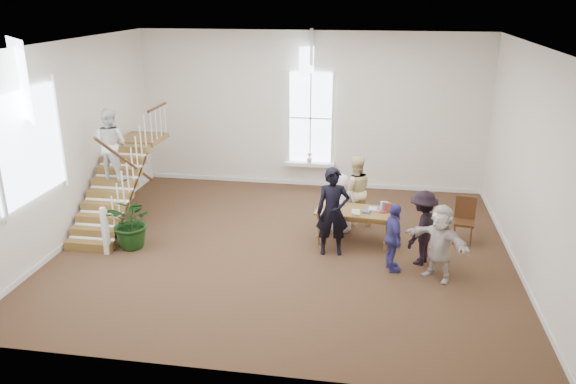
% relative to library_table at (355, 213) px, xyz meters
% --- Properties ---
extents(ground, '(10.00, 10.00, 0.00)m').
position_rel_library_table_xyz_m(ground, '(-1.52, -0.54, -0.72)').
color(ground, '#422D1A').
rests_on(ground, ground).
extents(room_shell, '(10.49, 10.00, 10.00)m').
position_rel_library_table_xyz_m(room_shell, '(-1.52, 3.85, -0.32)').
color(room_shell, silver).
rests_on(room_shell, ground).
extents(staircase, '(1.10, 4.10, 2.92)m').
position_rel_library_table_xyz_m(staircase, '(-5.86, 0.21, 0.90)').
color(staircase, brown).
rests_on(staircase, ground).
extents(library_table, '(1.79, 1.01, 0.87)m').
position_rel_library_table_xyz_m(library_table, '(0.00, 0.00, 0.00)').
color(library_table, brown).
rests_on(library_table, ground).
extents(police_officer, '(0.78, 0.56, 1.97)m').
position_rel_library_table_xyz_m(police_officer, '(-0.46, -0.65, 0.27)').
color(police_officer, black).
rests_on(police_officer, ground).
extents(elderly_woman, '(0.72, 0.49, 1.44)m').
position_rel_library_table_xyz_m(elderly_woman, '(-0.36, 0.60, -0.00)').
color(elderly_woman, silver).
rests_on(elderly_woman, ground).
extents(person_yellow, '(0.99, 0.85, 1.77)m').
position_rel_library_table_xyz_m(person_yellow, '(-0.06, 1.10, 0.16)').
color(person_yellow, '#F6DF99').
rests_on(person_yellow, ground).
extents(woman_cluster_a, '(0.57, 0.93, 1.48)m').
position_rel_library_table_xyz_m(woman_cluster_a, '(0.85, -1.27, 0.02)').
color(woman_cluster_a, '#3B3886').
rests_on(woman_cluster_a, ground).
extents(woman_cluster_b, '(1.02, 1.21, 1.62)m').
position_rel_library_table_xyz_m(woman_cluster_b, '(1.45, -0.82, 0.09)').
color(woman_cluster_b, black).
rests_on(woman_cluster_b, ground).
extents(woman_cluster_c, '(1.44, 1.27, 1.58)m').
position_rel_library_table_xyz_m(woman_cluster_c, '(1.75, -1.47, 0.07)').
color(woman_cluster_c, silver).
rests_on(woman_cluster_c, ground).
extents(floor_plant, '(1.19, 1.05, 1.23)m').
position_rel_library_table_xyz_m(floor_plant, '(-4.92, -1.06, -0.10)').
color(floor_plant, black).
rests_on(floor_plant, ground).
extents(side_chair, '(0.54, 0.54, 1.07)m').
position_rel_library_table_xyz_m(side_chair, '(2.50, 0.49, -0.12)').
color(side_chair, '#36170E').
rests_on(side_chair, ground).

